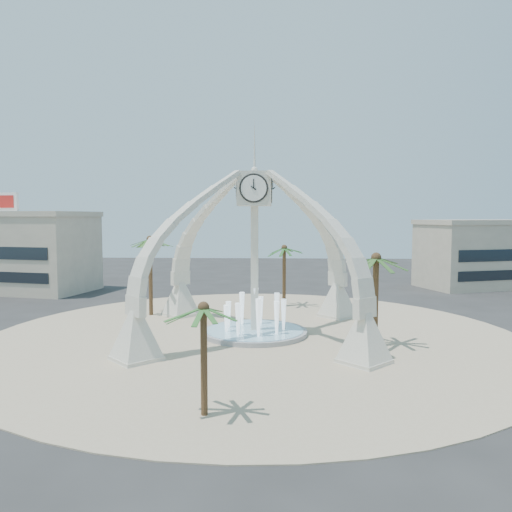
{
  "coord_description": "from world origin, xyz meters",
  "views": [
    {
      "loc": [
        1.83,
        -37.29,
        9.03
      ],
      "look_at": [
        0.01,
        2.0,
        5.89
      ],
      "focal_mm": 35.0,
      "sensor_mm": 36.0,
      "label": 1
    }
  ],
  "objects_px": {
    "fountain": "(255,331)",
    "palm_south": "(204,309)",
    "clock_tower": "(255,250)",
    "palm_east": "(376,259)",
    "palm_north": "(284,249)",
    "palm_west": "(150,241)"
  },
  "relations": [
    {
      "from": "palm_north",
      "to": "palm_south",
      "type": "distance_m",
      "value": 28.04
    },
    {
      "from": "fountain",
      "to": "palm_east",
      "type": "xyz_separation_m",
      "value": [
        8.5,
        -2.9,
        5.83
      ]
    },
    {
      "from": "palm_north",
      "to": "palm_south",
      "type": "bearing_deg",
      "value": -97.95
    },
    {
      "from": "palm_east",
      "to": "palm_north",
      "type": "relative_size",
      "value": 1.06
    },
    {
      "from": "fountain",
      "to": "palm_west",
      "type": "height_order",
      "value": "palm_west"
    },
    {
      "from": "fountain",
      "to": "palm_west",
      "type": "bearing_deg",
      "value": 143.94
    },
    {
      "from": "fountain",
      "to": "palm_north",
      "type": "relative_size",
      "value": 1.21
    },
    {
      "from": "palm_east",
      "to": "palm_north",
      "type": "bearing_deg",
      "value": 112.05
    },
    {
      "from": "fountain",
      "to": "palm_south",
      "type": "height_order",
      "value": "palm_south"
    },
    {
      "from": "palm_east",
      "to": "palm_north",
      "type": "distance_m",
      "value": 16.36
    },
    {
      "from": "palm_east",
      "to": "palm_west",
      "type": "xyz_separation_m",
      "value": [
        -18.31,
        10.04,
        0.72
      ]
    },
    {
      "from": "fountain",
      "to": "palm_east",
      "type": "distance_m",
      "value": 10.7
    },
    {
      "from": "palm_south",
      "to": "palm_east",
      "type": "bearing_deg",
      "value": 51.49
    },
    {
      "from": "clock_tower",
      "to": "palm_south",
      "type": "relative_size",
      "value": 3.21
    },
    {
      "from": "palm_south",
      "to": "palm_north",
      "type": "bearing_deg",
      "value": 82.05
    },
    {
      "from": "clock_tower",
      "to": "palm_east",
      "type": "relative_size",
      "value": 2.55
    },
    {
      "from": "fountain",
      "to": "palm_west",
      "type": "distance_m",
      "value": 13.8
    },
    {
      "from": "clock_tower",
      "to": "palm_east",
      "type": "xyz_separation_m",
      "value": [
        8.5,
        -2.9,
        -0.38
      ]
    },
    {
      "from": "palm_west",
      "to": "palm_south",
      "type": "xyz_separation_m",
      "value": [
        8.3,
        -22.63,
        -1.94
      ]
    },
    {
      "from": "clock_tower",
      "to": "palm_north",
      "type": "distance_m",
      "value": 12.51
    },
    {
      "from": "palm_east",
      "to": "fountain",
      "type": "bearing_deg",
      "value": 161.18
    },
    {
      "from": "palm_east",
      "to": "palm_south",
      "type": "relative_size",
      "value": 1.26
    }
  ]
}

